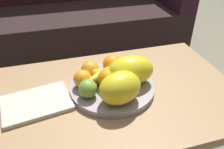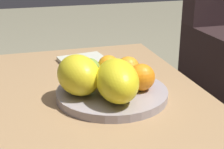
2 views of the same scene
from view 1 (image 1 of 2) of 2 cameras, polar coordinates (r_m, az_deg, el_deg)
The scene contains 12 objects.
coffee_table at distance 0.95m, azimuth -0.62°, elevation -6.57°, with size 1.07×0.65×0.38m.
couch at distance 1.92m, azimuth -9.44°, elevation 13.54°, with size 1.70×0.70×0.90m.
fruit_bowl at distance 0.94m, azimuth 0.00°, elevation -3.17°, with size 0.35×0.35×0.03m, color #9D9297.
melon_large_front at distance 0.91m, azimuth 4.67°, elevation 1.02°, with size 0.19×0.12×0.12m, color yellow.
melon_smaller_beside at distance 0.82m, azimuth 2.02°, elevation -3.34°, with size 0.16×0.12×0.12m, color yellow.
orange_front at distance 0.90m, azimuth -1.22°, elevation -0.97°, with size 0.08×0.08×0.08m, color orange.
orange_left at distance 0.98m, azimuth 0.10°, elevation 2.54°, with size 0.08×0.08×0.08m, color orange.
orange_right at distance 0.96m, azimuth -5.49°, elevation 1.22°, with size 0.08×0.08×0.08m, color orange.
orange_back at distance 0.91m, azimuth -7.37°, elevation -1.10°, with size 0.07×0.07×0.07m, color orange.
apple_left at distance 0.86m, azimuth -6.08°, elevation -3.56°, with size 0.07×0.07×0.07m, color #79A03B.
banana_bunch at distance 0.93m, azimuth -2.06°, elevation -0.43°, with size 0.16×0.11×0.06m.
magazine at distance 0.91m, azimuth -18.36°, elevation -6.76°, with size 0.25×0.18×0.02m, color beige.
Camera 1 is at (-0.19, -0.70, 0.96)m, focal length 36.53 mm.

